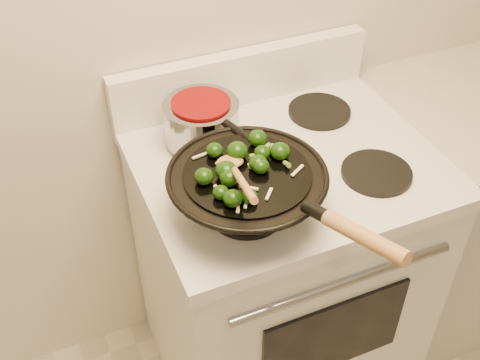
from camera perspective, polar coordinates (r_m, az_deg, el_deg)
name	(u,v)px	position (r m, az deg, el deg)	size (l,w,h in m)	color
stove	(279,270)	(1.90, 3.71, -8.49)	(0.78, 0.67, 1.08)	white
counter_unit	(479,199)	(2.31, 21.70, -1.71)	(0.86, 0.62, 0.91)	silver
wok	(248,190)	(1.37, 0.80, -1.00)	(0.37, 0.60, 0.20)	black
stirfry	(244,164)	(1.34, 0.37, 1.49)	(0.25, 0.22, 0.04)	black
wooden_spoon	(236,172)	(1.28, -0.35, 0.74)	(0.09, 0.27, 0.12)	#B07A45
saucepan	(202,121)	(1.60, -3.61, 5.57)	(0.20, 0.32, 0.12)	gray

